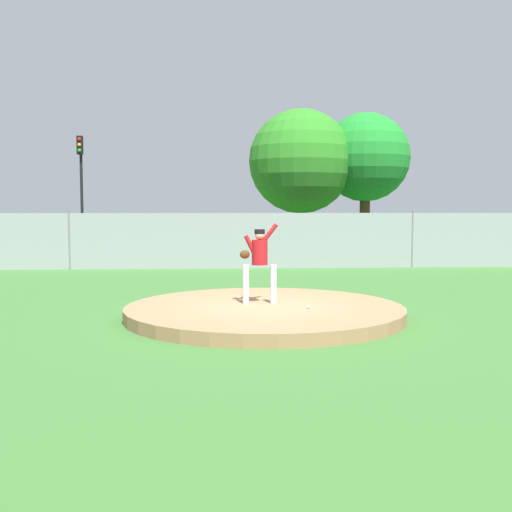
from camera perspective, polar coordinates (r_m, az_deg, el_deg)
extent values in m
plane|color=#386B2D|center=(18.29, -0.62, -2.39)|extent=(80.00, 80.00, 0.00)
cube|color=#2B2B2D|center=(26.74, -1.53, -0.20)|extent=(44.00, 7.00, 0.01)
cylinder|color=#99704C|center=(12.34, 0.78, -5.17)|extent=(5.54, 5.54, 0.24)
cylinder|color=silver|center=(12.54, -0.94, -2.63)|extent=(0.13, 0.13, 0.79)
cylinder|color=silver|center=(12.57, 1.62, -2.61)|extent=(0.13, 0.13, 0.79)
cylinder|color=maroon|center=(12.49, 0.34, 0.34)|extent=(0.32, 0.32, 0.51)
cylinder|color=maroon|center=(12.48, 1.17, 1.98)|extent=(0.39, 0.09, 0.47)
cylinder|color=maroon|center=(12.47, -0.49, 0.91)|extent=(0.28, 0.09, 0.46)
ellipsoid|color=#4C2D14|center=(12.52, -1.04, 0.15)|extent=(0.20, 0.12, 0.18)
sphere|color=tan|center=(12.47, 0.34, 1.95)|extent=(0.20, 0.20, 0.20)
cylinder|color=black|center=(12.46, 0.34, 2.28)|extent=(0.21, 0.21, 0.09)
sphere|color=white|center=(12.01, 4.86, -4.69)|extent=(0.07, 0.07, 0.07)
cube|color=gray|center=(22.19, -1.14, 1.41)|extent=(30.84, 0.03, 2.00)
cylinder|color=slate|center=(22.78, -16.84, 1.43)|extent=(0.07, 0.07, 2.10)
cylinder|color=slate|center=(23.27, 14.23, 1.54)|extent=(0.07, 0.07, 2.10)
cube|color=silver|center=(27.06, -9.75, 1.22)|extent=(1.95, 4.10, 0.72)
cube|color=black|center=(27.03, -9.77, 2.72)|extent=(1.75, 2.27, 0.70)
cylinder|color=black|center=(28.32, -9.40, 0.65)|extent=(1.92, 0.69, 0.64)
cylinder|color=black|center=(25.84, -10.12, 0.27)|extent=(1.92, 0.69, 0.64)
cube|color=slate|center=(28.98, 20.37, 1.14)|extent=(2.05, 4.59, 0.64)
cube|color=black|center=(28.95, 20.41, 2.46)|extent=(1.79, 2.56, 0.69)
cylinder|color=black|center=(30.24, 19.15, 0.70)|extent=(1.88, 0.75, 0.64)
cylinder|color=black|center=(27.77, 21.67, 0.31)|extent=(1.88, 0.75, 0.64)
cube|color=#A81919|center=(26.97, 6.67, 1.33)|extent=(1.83, 4.34, 0.79)
cube|color=black|center=(26.94, 6.68, 2.89)|extent=(1.64, 2.41, 0.67)
cylinder|color=black|center=(28.31, 6.27, 0.68)|extent=(1.78, 0.69, 0.64)
cylinder|color=black|center=(25.68, 7.09, 0.28)|extent=(1.78, 0.69, 0.64)
cube|color=#146066|center=(27.52, 13.46, 1.18)|extent=(1.80, 4.78, 0.68)
cube|color=black|center=(27.49, 13.48, 2.60)|extent=(1.63, 2.63, 0.67)
cylinder|color=black|center=(28.95, 12.63, 0.68)|extent=(1.80, 0.66, 0.64)
cylinder|color=black|center=(26.13, 14.34, 0.25)|extent=(1.80, 0.66, 0.64)
cube|color=maroon|center=(26.23, -0.47, 1.13)|extent=(1.91, 4.77, 0.67)
cube|color=black|center=(26.20, -0.47, 2.60)|extent=(1.72, 2.64, 0.68)
cylinder|color=black|center=(27.71, -0.56, 0.62)|extent=(1.88, 0.68, 0.64)
cylinder|color=black|center=(24.79, -0.37, 0.16)|extent=(1.88, 0.68, 0.64)
cone|color=orange|center=(25.80, -13.59, 0.12)|extent=(0.32, 0.32, 0.55)
cube|color=black|center=(25.82, -13.58, -0.45)|extent=(0.40, 0.40, 0.03)
cylinder|color=black|center=(31.82, -15.79, 5.50)|extent=(0.14, 0.14, 5.68)
cube|color=black|center=(31.78, -15.95, 9.81)|extent=(0.28, 0.24, 0.90)
sphere|color=red|center=(31.69, -16.01, 10.32)|extent=(0.18, 0.18, 0.18)
sphere|color=orange|center=(31.67, -16.00, 9.83)|extent=(0.18, 0.18, 0.18)
sphere|color=green|center=(31.64, -15.99, 9.34)|extent=(0.18, 0.18, 0.18)
cylinder|color=#4C331E|center=(33.64, 4.13, 3.06)|extent=(0.44, 0.44, 2.71)
sphere|color=#2A791F|center=(33.72, 4.16, 8.70)|extent=(5.61, 5.61, 5.61)
cylinder|color=#4C331E|center=(34.56, 10.00, 3.48)|extent=(0.56, 0.56, 3.24)
sphere|color=#1D7E27|center=(34.66, 10.07, 8.97)|extent=(4.83, 4.83, 4.83)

